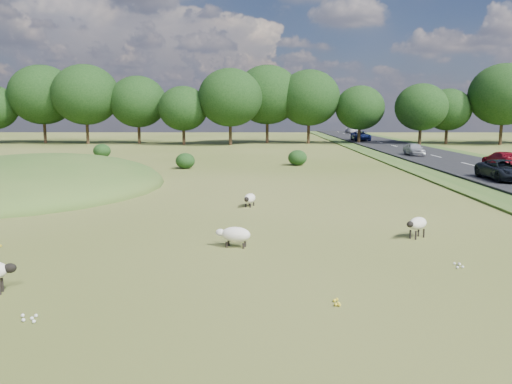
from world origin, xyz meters
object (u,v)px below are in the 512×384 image
Objects in this scene: sheep_2 at (235,234)px; car_2 at (501,159)px; car_0 at (351,130)px; sheep_0 at (417,224)px; car_1 at (361,136)px; car_4 at (414,149)px; car_5 at (504,170)px; sheep_1 at (250,198)px.

car_2 is (20.58, 24.09, 0.41)m from sheep_2.
car_0 reaches higher than sheep_2.
car_2 reaches higher than sheep_0.
car_0 is (13.92, 90.72, 0.44)m from sheep_0.
car_0 is 0.95× the size of car_1.
car_4 is 19.23m from car_5.
car_1 reaches higher than sheep_1.
car_0 reaches higher than car_2.
car_0 is at bearing 82.63° from car_1.
car_0 is at bearing 86.19° from car_4.
car_0 is at bearing -176.59° from sheep_1.
car_1 is (16.43, 55.13, 0.58)m from sheep_1.
sheep_2 is 38.77m from car_4.
car_5 is (0.00, -46.92, -0.10)m from car_1.
car_5 is (16.78, 15.72, 0.45)m from sheep_2.
sheep_1 is 0.28× the size of car_2.
sheep_2 is (-0.35, -7.51, 0.04)m from sheep_1.
sheep_1 is 31.99m from car_4.
car_5 is (16.43, 8.21, 0.49)m from sheep_1.
car_4 reaches higher than sheep_0.
car_2 is at bearing 146.21° from sheep_1.
sheep_0 is 0.20× the size of car_1.
sheep_0 is at bearing -99.37° from car_1.
sheep_2 is at bearing 77.39° from car_0.
sheep_2 is 0.25× the size of car_0.
sheep_0 is at bearing 58.58° from car_2.
sheep_1 is (-6.31, 6.21, -0.14)m from sheep_0.
car_4 reaches higher than sheep_2.
car_1 is 1.27× the size of car_2.
car_4 is (10.12, 33.65, 0.34)m from sheep_0.
car_0 reaches higher than car_5.
sheep_0 is at bearing 62.36° from sheep_1.
car_4 is (16.43, 27.44, 0.47)m from sheep_1.
car_1 is 27.69m from car_4.
car_5 is at bearing -164.96° from sheep_0.
sheep_0 is 0.22× the size of car_5.
car_2 is 9.19m from car_5.
sheep_1 is 0.22× the size of car_1.
car_5 is at bearing -90.00° from car_1.
car_5 is at bearing 133.42° from sheep_1.
car_1 reaches higher than sheep_2.
sheep_1 is 26.16m from car_2.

